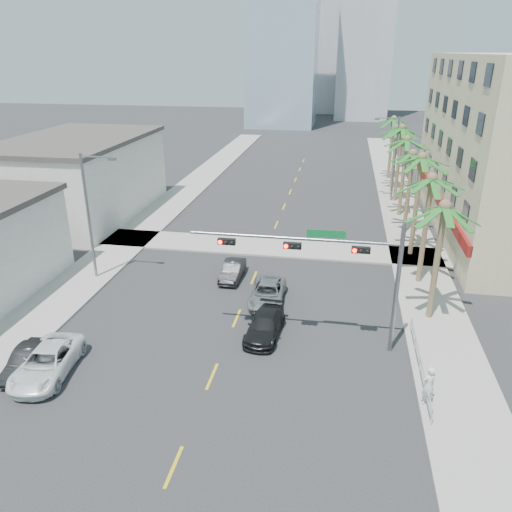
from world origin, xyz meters
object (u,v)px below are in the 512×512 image
Objects in this scene: car_lane_right at (265,325)px; car_parked_mid at (27,360)px; car_parked_far at (47,362)px; car_lane_center at (268,293)px; car_lane_left at (232,270)px; pedestrian at (428,385)px; traffic_signal_mast at (336,262)px.

car_parked_mid is at bearing -150.23° from car_lane_right.
car_parked_far is 1.10× the size of car_lane_center.
pedestrian is at bearing -45.15° from car_lane_left.
car_lane_right is at bearing -84.97° from car_lane_center.
pedestrian is (8.77, -8.93, 0.49)m from car_lane_center.
car_lane_left is at bearing 133.49° from traffic_signal_mast.
traffic_signal_mast is 3.01× the size of car_parked_mid.
car_lane_center is at bearing 33.76° from car_parked_mid.
car_parked_mid is 0.73× the size of car_parked_far.
car_lane_right is 9.62m from pedestrian.
traffic_signal_mast is 7.44m from pedestrian.
traffic_signal_mast reaches higher than car_lane_right.
pedestrian is at bearing -44.36° from traffic_signal_mast.
car_parked_mid is 0.99× the size of car_lane_left.
car_lane_right is (0.47, -4.10, -0.00)m from car_lane_center.
car_lane_center is at bearing -76.48° from pedestrian.
car_parked_far is 13.75m from car_lane_center.
traffic_signal_mast is at bearing 13.96° from car_parked_far.
car_parked_far is (1.19, -0.10, 0.09)m from car_parked_mid.
car_lane_left is (-7.28, 7.68, -4.44)m from traffic_signal_mast.
traffic_signal_mast is 2.42× the size of car_lane_center.
car_lane_center is 1.05× the size of car_lane_right.
car_lane_right is (11.40, 5.50, 0.03)m from car_parked_mid.
car_parked_mid is 0.81× the size of car_lane_center.
car_lane_left is (7.90, 12.76, 0.01)m from car_parked_mid.
traffic_signal_mast is 7.62m from car_lane_center.
car_parked_mid is at bearing -29.01° from pedestrian.
car_lane_left is at bearing 119.76° from car_lane_right.
car_parked_mid is at bearing 168.71° from car_parked_far.
car_lane_left is 0.82× the size of car_lane_center.
car_lane_right is at bearing 18.22° from car_parked_mid.
car_parked_far is 1.15× the size of car_lane_right.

